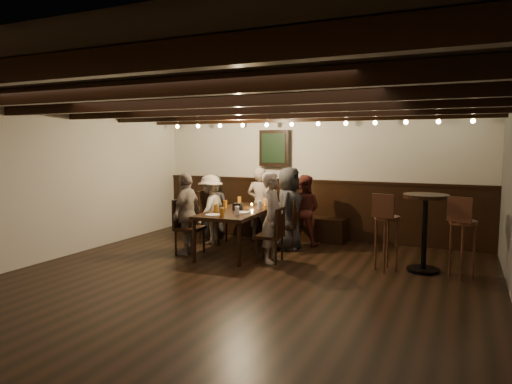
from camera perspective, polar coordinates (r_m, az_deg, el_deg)
The scene contains 27 objects.
room at distance 7.87m, azimuth 2.50°, elevation 0.48°, with size 7.00×7.00×7.00m.
dining_table at distance 7.75m, azimuth -2.16°, elevation -2.67°, with size 1.01×1.98×0.72m.
chair_left_near at distance 8.50m, azimuth -5.49°, elevation -4.40°, with size 0.48×0.48×0.98m.
chair_left_far at distance 7.72m, azimuth -8.40°, elevation -5.63°, with size 0.45×0.45×0.92m.
chair_right_near at distance 8.00m, azimuth 3.88°, elevation -5.24°, with size 0.44×0.44×0.89m.
chair_right_far at distance 7.16m, azimuth 1.82°, elevation -6.66°, with size 0.42×0.42×0.85m.
person_bench_left at distance 8.93m, azimuth -5.29°, elevation -1.82°, with size 0.61×0.39×1.24m, color #252527.
person_bench_centre at distance 8.71m, azimuth 0.49°, elevation -1.47°, with size 0.51×0.33×1.39m, color gray.
person_bench_right at distance 8.31m, azimuth 5.98°, elevation -2.26°, with size 0.62×0.48×1.28m, color #59241E.
person_left_near at distance 8.46m, azimuth -5.69°, elevation -2.14°, with size 0.82×0.47×1.27m, color gray.
person_left_far at distance 7.67m, azimuth -8.64°, elevation -2.69°, with size 0.80×0.33×1.36m, color gray.
person_right_near at distance 7.91m, azimuth 4.12°, elevation -2.09°, with size 0.70×0.46×1.44m, color #262628.
person_right_far at distance 7.06m, azimuth 2.08°, elevation -3.19°, with size 0.51×0.34×1.40m, color gray.
pint_a at distance 8.48m, azimuth -2.10°, elevation -1.04°, with size 0.07×0.07×0.14m, color #BF7219.
pint_b at distance 8.24m, azimuth 1.18°, elevation -1.24°, with size 0.07×0.07×0.14m, color #BF7219.
pint_c at distance 7.94m, azimuth -3.89°, elevation -1.53°, with size 0.07×0.07×0.14m, color #BF7219.
pint_d at distance 7.81m, azimuth 0.44°, elevation -1.65°, with size 0.07×0.07×0.14m, color silver.
pint_e at distance 7.41m, azimuth -5.07°, elevation -2.08°, with size 0.07×0.07×0.14m, color #BF7219.
pint_f at distance 7.15m, azimuth -2.36°, elevation -2.36°, with size 0.07×0.07×0.14m, color silver.
pint_g at distance 6.98m, azimuth -4.29°, elevation -2.57°, with size 0.07×0.07×0.14m, color #BF7219.
plate_near at distance 7.17m, azimuth -5.41°, elevation -2.87°, with size 0.24×0.24×0.01m, color white.
plate_far at distance 7.39m, azimuth -1.76°, elevation -2.57°, with size 0.24×0.24×0.01m, color white.
condiment_caddy at distance 7.68m, azimuth -2.30°, elevation -1.85°, with size 0.15×0.10×0.12m, color black.
candle at distance 7.97m, azimuth -0.53°, elevation -1.82°, with size 0.05×0.05×0.05m, color beige.
high_top_table at distance 6.96m, azimuth 20.37°, elevation -3.42°, with size 0.63×0.63×1.12m.
bar_stool_left at distance 6.87m, azimuth 15.95°, elevation -6.05°, with size 0.37×0.39×1.14m.
bar_stool_right at distance 6.85m, azimuth 24.35°, elevation -6.40°, with size 0.39×0.40×1.14m.
Camera 1 is at (2.67, -5.04, 1.83)m, focal length 32.00 mm.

